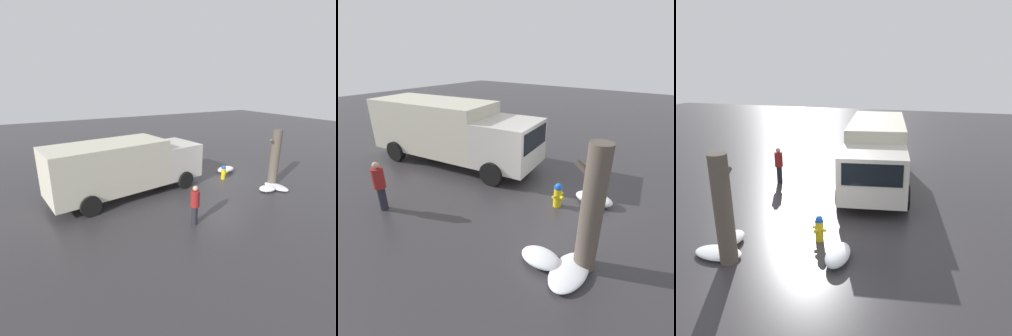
% 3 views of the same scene
% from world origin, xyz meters
% --- Properties ---
extents(ground_plane, '(60.00, 60.00, 0.00)m').
position_xyz_m(ground_plane, '(0.00, 0.00, 0.00)').
color(ground_plane, '#333033').
extents(fire_hydrant, '(0.36, 0.45, 0.82)m').
position_xyz_m(fire_hydrant, '(-0.00, 0.00, 0.42)').
color(fire_hydrant, yellow).
rests_on(fire_hydrant, ground_plane).
extents(tree_trunk, '(0.72, 0.48, 3.00)m').
position_xyz_m(tree_trunk, '(-1.67, 1.97, 1.51)').
color(tree_trunk, brown).
rests_on(tree_trunk, ground_plane).
extents(delivery_truck, '(7.88, 3.48, 2.66)m').
position_xyz_m(delivery_truck, '(5.57, -0.68, 1.47)').
color(delivery_truck, beige).
rests_on(delivery_truck, ground_plane).
extents(pedestrian, '(0.35, 0.35, 1.60)m').
position_xyz_m(pedestrian, '(4.29, 3.41, 0.87)').
color(pedestrian, '#23232D').
rests_on(pedestrian, ground_plane).
extents(snow_pile_by_hydrant, '(0.97, 0.66, 0.28)m').
position_xyz_m(snow_pile_by_hydrant, '(-0.82, 2.47, 0.14)').
color(snow_pile_by_hydrant, white).
rests_on(snow_pile_by_hydrant, ground_plane).
extents(snow_pile_curbside, '(1.19, 0.63, 0.39)m').
position_xyz_m(snow_pile_curbside, '(-0.89, -0.84, 0.19)').
color(snow_pile_curbside, white).
rests_on(snow_pile_curbside, ground_plane).
extents(snow_pile_by_tree, '(0.75, 1.39, 0.18)m').
position_xyz_m(snow_pile_by_tree, '(-1.52, 2.43, 0.09)').
color(snow_pile_by_tree, white).
rests_on(snow_pile_by_tree, ground_plane).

